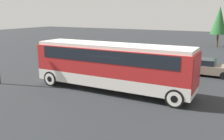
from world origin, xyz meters
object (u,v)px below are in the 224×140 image
Objects in this scene: parked_car_near at (202,67)px; parked_car_mid at (148,60)px; tour_bus at (113,63)px; parked_car_far at (122,62)px.

parked_car_near is 5.16m from parked_car_mid.
tour_bus reaches higher than parked_car_near.
tour_bus reaches higher than parked_car_far.
tour_bus is at bearing -85.32° from parked_car_mid.
parked_car_near is at bearing 59.29° from tour_bus.
parked_car_far is (-6.74, -1.43, 0.02)m from parked_car_near.
parked_car_mid is 2.73m from parked_car_far.
parked_car_far is (-1.63, -2.18, 0.04)m from parked_car_mid.
parked_car_near is (4.44, 7.47, -1.20)m from tour_bus.
parked_car_far is at bearing -168.04° from parked_car_near.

